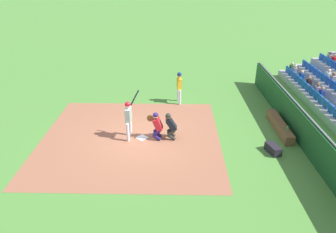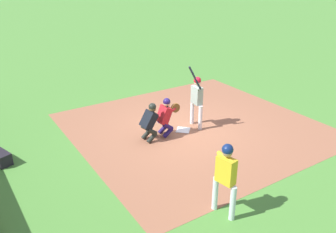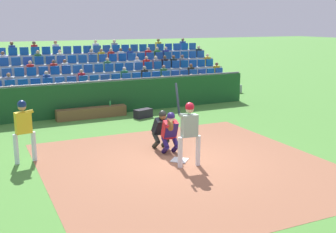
% 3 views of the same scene
% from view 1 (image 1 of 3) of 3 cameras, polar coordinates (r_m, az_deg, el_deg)
% --- Properties ---
extents(ground_plane, '(160.00, 160.00, 0.00)m').
position_cam_1_polar(ground_plane, '(14.17, -4.75, -3.90)').
color(ground_plane, '#4E8E38').
extents(infield_dirt_patch, '(7.77, 8.07, 0.01)m').
position_cam_1_polar(infield_dirt_patch, '(14.22, -6.77, -3.87)').
color(infield_dirt_patch, '#9C6245').
rests_on(infield_dirt_patch, ground_plane).
extents(home_plate_marker, '(0.62, 0.62, 0.02)m').
position_cam_1_polar(home_plate_marker, '(14.16, -4.76, -3.84)').
color(home_plate_marker, white).
rests_on(home_plate_marker, infield_dirt_patch).
extents(batter_at_plate, '(0.66, 0.65, 2.25)m').
position_cam_1_polar(batter_at_plate, '(13.71, -7.16, 0.14)').
color(batter_at_plate, silver).
rests_on(batter_at_plate, ground_plane).
extents(catcher_crouching, '(0.49, 0.72, 1.30)m').
position_cam_1_polar(catcher_crouching, '(13.75, -2.08, -1.38)').
color(catcher_crouching, '#231756').
rests_on(catcher_crouching, ground_plane).
extents(home_plate_umpire, '(0.47, 0.51, 1.25)m').
position_cam_1_polar(home_plate_umpire, '(13.76, 0.44, -1.51)').
color(home_plate_umpire, black).
rests_on(home_plate_umpire, ground_plane).
extents(dugout_wall, '(13.96, 0.24, 1.46)m').
position_cam_1_polar(dugout_wall, '(14.94, 22.65, -1.26)').
color(dugout_wall, '#184E22').
rests_on(dugout_wall, ground_plane).
extents(dugout_bench, '(2.89, 0.40, 0.44)m').
position_cam_1_polar(dugout_bench, '(15.53, 19.57, -1.66)').
color(dugout_bench, brown).
rests_on(dugout_bench, ground_plane).
extents(water_bottle_on_bench, '(0.07, 0.07, 0.20)m').
position_cam_1_polar(water_bottle_on_bench, '(14.74, 20.89, -2.02)').
color(water_bottle_on_bench, green).
rests_on(water_bottle_on_bench, dugout_bench).
extents(equipment_duffel_bag, '(0.83, 0.56, 0.35)m').
position_cam_1_polar(equipment_duffel_bag, '(13.70, 18.52, -5.60)').
color(equipment_duffel_bag, black).
rests_on(equipment_duffel_bag, ground_plane).
extents(on_deck_batter, '(0.63, 0.28, 1.77)m').
position_cam_1_polar(on_deck_batter, '(17.23, 2.05, 5.82)').
color(on_deck_batter, silver).
rests_on(on_deck_batter, ground_plane).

